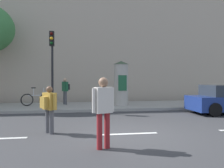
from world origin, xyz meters
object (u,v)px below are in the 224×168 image
pedestrian_near_pole (103,106)px  pedestrian_in_red_top (49,105)px  traffic_light (52,57)px  poster_column (121,83)px  bicycle_leaning (36,99)px  pedestrian_in_dark_shirt (65,89)px

pedestrian_near_pole → pedestrian_in_red_top: bearing=129.3°
pedestrian_in_red_top → pedestrian_near_pole: pedestrian_near_pole is taller
traffic_light → poster_column: bearing=18.7°
pedestrian_in_red_top → bicycle_leaning: bearing=102.3°
bicycle_leaning → pedestrian_near_pole: bearing=-70.9°
poster_column → pedestrian_in_red_top: (-3.53, -6.12, -0.60)m
poster_column → bicycle_leaning: size_ratio=1.55×
traffic_light → pedestrian_in_dark_shirt: traffic_light is taller
traffic_light → pedestrian_in_red_top: bearing=-85.7°
poster_column → pedestrian_in_dark_shirt: 3.52m
pedestrian_near_pole → pedestrian_in_dark_shirt: (-1.31, 9.05, 0.07)m
poster_column → pedestrian_in_dark_shirt: bearing=162.1°
pedestrian_near_pole → pedestrian_in_dark_shirt: pedestrian_in_dark_shirt is taller
pedestrian_in_red_top → bicycle_leaning: size_ratio=0.88×
pedestrian_near_pole → bicycle_leaning: 9.18m
pedestrian_in_red_top → pedestrian_near_pole: 2.40m
poster_column → pedestrian_in_red_top: 7.09m
pedestrian_near_pole → bicycle_leaning: pedestrian_near_pole is taller
pedestrian_in_red_top → pedestrian_in_dark_shirt: bearing=88.4°
pedestrian_near_pole → poster_column: bearing=75.8°
traffic_light → pedestrian_in_red_top: traffic_light is taller
traffic_light → poster_column: size_ratio=1.51×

